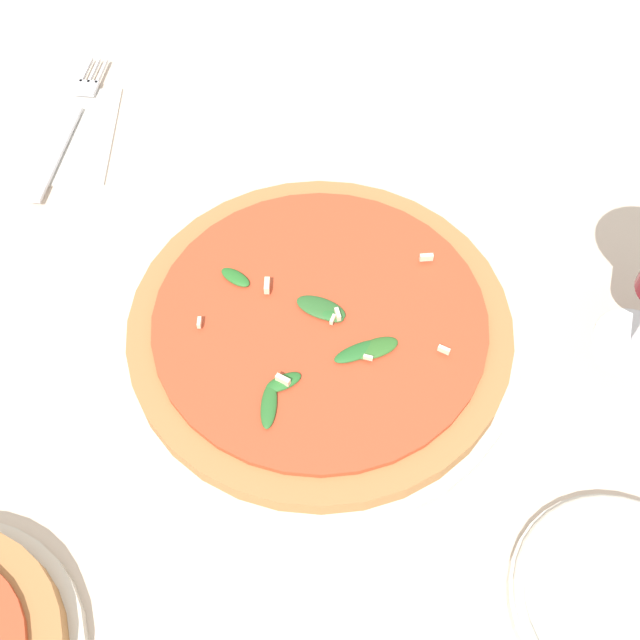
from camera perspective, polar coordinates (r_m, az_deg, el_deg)
The scene contains 5 objects.
ground_plane at distance 0.66m, azimuth -1.69°, elevation -2.53°, with size 6.00×6.00×0.00m, color beige.
pizza_arugula_main at distance 0.65m, azimuth -0.00°, elevation -0.65°, with size 0.35×0.35×0.05m.
napkin at distance 0.88m, azimuth -18.65°, elevation 13.26°, with size 0.17×0.13×0.01m.
fork at distance 0.88m, azimuth -18.58°, elevation 13.87°, with size 0.23×0.03×0.00m.
side_plate_white at distance 0.61m, azimuth 22.05°, elevation -19.33°, with size 0.16×0.16×0.02m.
Camera 1 is at (-0.33, -0.08, 0.56)m, focal length 42.00 mm.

